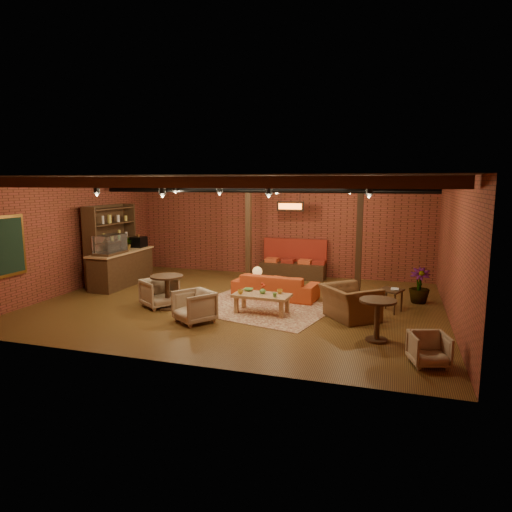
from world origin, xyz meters
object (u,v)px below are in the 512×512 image
(side_table_book, at_px, (391,291))
(armchair_far, at_px, (429,348))
(sofa, at_px, (275,286))
(armchair_right, at_px, (350,297))
(plant_tall, at_px, (421,251))
(armchair_b, at_px, (194,305))
(side_table_lamp, at_px, (257,274))
(armchair_a, at_px, (159,291))
(round_table_right, at_px, (377,313))
(coffee_table, at_px, (261,296))
(round_table_left, at_px, (167,286))

(side_table_book, bearing_deg, armchair_far, -77.75)
(sofa, height_order, side_table_book, sofa)
(armchair_right, height_order, plant_tall, plant_tall)
(armchair_b, bearing_deg, side_table_lamp, 110.71)
(armchair_a, bearing_deg, plant_tall, -35.35)
(armchair_b, relative_size, armchair_far, 1.27)
(side_table_book, xyz_separation_m, round_table_right, (-0.21, -2.21, 0.04))
(armchair_right, height_order, round_table_right, armchair_right)
(coffee_table, bearing_deg, armchair_far, -30.96)
(armchair_b, distance_m, plant_tall, 5.89)
(round_table_left, distance_m, plant_tall, 6.46)
(coffee_table, bearing_deg, armchair_b, -136.84)
(round_table_right, bearing_deg, armchair_right, 116.33)
(coffee_table, xyz_separation_m, round_table_left, (-2.31, -0.34, 0.16))
(coffee_table, bearing_deg, side_table_lamp, 110.75)
(round_table_right, relative_size, armchair_far, 1.36)
(coffee_table, bearing_deg, sofa, 91.81)
(round_table_right, bearing_deg, side_table_book, 84.57)
(plant_tall, bearing_deg, armchair_b, -146.26)
(sofa, xyz_separation_m, side_table_book, (2.97, -0.46, 0.18))
(round_table_left, relative_size, round_table_right, 1.00)
(armchair_far, distance_m, plant_tall, 4.39)
(round_table_left, bearing_deg, round_table_right, -9.65)
(round_table_left, distance_m, armchair_b, 1.37)
(sofa, relative_size, coffee_table, 1.64)
(armchair_a, xyz_separation_m, armchair_b, (1.37, -0.90, -0.00))
(plant_tall, bearing_deg, side_table_book, -122.77)
(armchair_b, bearing_deg, round_table_left, 179.14)
(armchair_b, xyz_separation_m, armchair_right, (3.27, 1.27, 0.12))
(sofa, bearing_deg, round_table_right, 141.56)
(side_table_lamp, bearing_deg, round_table_left, -134.76)
(coffee_table, bearing_deg, round_table_right, -23.74)
(side_table_lamp, bearing_deg, side_table_book, -7.02)
(sofa, height_order, armchair_far, sofa)
(coffee_table, xyz_separation_m, side_table_book, (2.93, 1.01, 0.10))
(sofa, xyz_separation_m, armchair_right, (2.11, -1.34, 0.19))
(side_table_book, bearing_deg, armchair_right, -134.47)
(sofa, xyz_separation_m, armchair_far, (3.66, -3.64, -0.02))
(sofa, distance_m, round_table_left, 2.91)
(sofa, bearing_deg, armchair_a, 39.46)
(armchair_right, relative_size, side_table_book, 1.80)
(side_table_lamp, xyz_separation_m, round_table_left, (-1.77, -1.78, -0.07))
(sofa, bearing_deg, round_table_left, 44.15)
(side_table_lamp, bearing_deg, armchair_far, -40.94)
(round_table_right, bearing_deg, plant_tall, 74.64)
(armchair_a, distance_m, armchair_right, 4.66)
(sofa, distance_m, plant_tall, 3.86)
(round_table_left, relative_size, armchair_a, 1.06)
(round_table_left, height_order, side_table_book, round_table_left)
(armchair_a, relative_size, armchair_b, 1.00)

